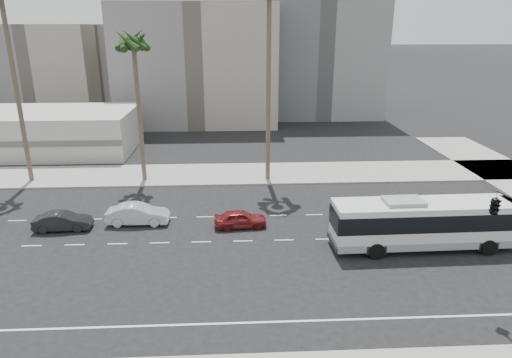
{
  "coord_description": "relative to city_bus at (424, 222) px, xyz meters",
  "views": [
    {
      "loc": [
        -6.53,
        -29.44,
        14.82
      ],
      "look_at": [
        -4.85,
        4.0,
        3.38
      ],
      "focal_mm": 31.62,
      "sensor_mm": 36.0,
      "label": 1
    }
  ],
  "objects": [
    {
      "name": "traffic_signal",
      "position": [
        0.42,
        -7.34,
        3.83
      ],
      "size": [
        3.21,
        4.32,
        6.89
      ],
      "rotation": [
        0.0,
        0.0,
        0.17
      ],
      "color": "#262628",
      "rests_on": "ground"
    },
    {
      "name": "car_b",
      "position": [
        -20.7,
        5.06,
        -1.13
      ],
      "size": [
        1.74,
        4.85,
        1.59
      ],
      "primitive_type": "imported",
      "rotation": [
        0.0,
        0.0,
        1.56
      ],
      "color": "silver",
      "rests_on": "ground"
    },
    {
      "name": "palm_mid",
      "position": [
        -22.12,
        15.5,
        11.13
      ],
      "size": [
        4.69,
        4.69,
        14.51
      ],
      "rotation": [
        0.0,
        0.0,
        -0.16
      ],
      "color": "brown",
      "rests_on": "ground"
    },
    {
      "name": "midrise_beige_far",
      "position": [
        -44.54,
        51.57,
        5.58
      ],
      "size": [
        18.0,
        16.0,
        15.0
      ],
      "primitive_type": "cube",
      "color": "gray",
      "rests_on": "ground"
    },
    {
      "name": "ground",
      "position": [
        -6.54,
        1.57,
        -1.92
      ],
      "size": [
        700.0,
        700.0,
        0.0
      ],
      "primitive_type": "plane",
      "color": "black",
      "rests_on": "ground"
    },
    {
      "name": "midrise_gray_center",
      "position": [
        1.46,
        53.57,
        11.08
      ],
      "size": [
        20.0,
        20.0,
        26.0
      ],
      "primitive_type": "cube",
      "color": "slate",
      "rests_on": "ground"
    },
    {
      "name": "sidewalk_north",
      "position": [
        -6.54,
        17.07,
        -1.85
      ],
      "size": [
        120.0,
        7.0,
        0.15
      ],
      "primitive_type": "cube",
      "color": "gray",
      "rests_on": "ground"
    },
    {
      "name": "city_bus",
      "position": [
        0.0,
        0.0,
        0.0
      ],
      "size": [
        12.8,
        3.13,
        3.66
      ],
      "rotation": [
        0.0,
        0.0,
        0.02
      ],
      "color": "silver",
      "rests_on": "ground"
    },
    {
      "name": "midrise_beige_west",
      "position": [
        -18.54,
        46.57,
        7.08
      ],
      "size": [
        24.0,
        18.0,
        18.0
      ],
      "primitive_type": "cube",
      "color": "gray",
      "rests_on": "ground"
    },
    {
      "name": "commercial_low",
      "position": [
        -36.54,
        27.56,
        0.57
      ],
      "size": [
        22.0,
        12.16,
        5.0
      ],
      "color": "#B0AEA8",
      "rests_on": "ground"
    },
    {
      "name": "car_a",
      "position": [
        -12.68,
        4.02,
        -1.24
      ],
      "size": [
        1.94,
        4.14,
        1.37
      ],
      "primitive_type": "imported",
      "rotation": [
        0.0,
        0.0,
        1.65
      ],
      "color": "maroon",
      "rests_on": "ground"
    },
    {
      "name": "car_c",
      "position": [
        -26.2,
        4.19,
        -1.22
      ],
      "size": [
        1.72,
        4.34,
        1.4
      ],
      "primitive_type": "imported",
      "rotation": [
        0.0,
        0.0,
        1.63
      ],
      "color": "black",
      "rests_on": "ground"
    }
  ]
}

